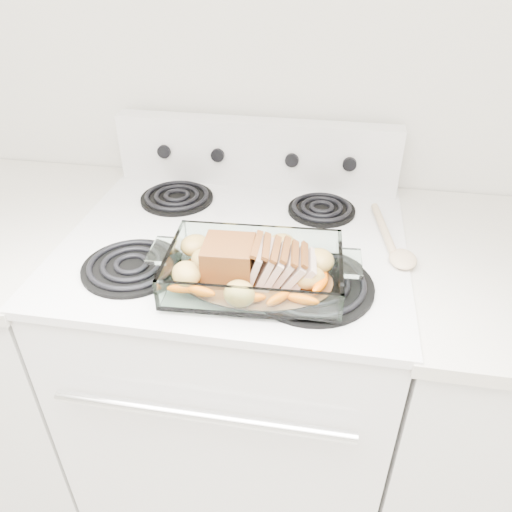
% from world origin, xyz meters
% --- Properties ---
extents(electric_range, '(0.78, 0.70, 1.12)m').
position_xyz_m(electric_range, '(0.00, 1.66, 0.48)').
color(electric_range, silver).
rests_on(electric_range, ground).
extents(counter_left, '(0.58, 0.68, 0.93)m').
position_xyz_m(counter_left, '(-0.67, 1.66, 0.47)').
color(counter_left, silver).
rests_on(counter_left, ground).
extents(counter_right, '(0.58, 0.68, 0.93)m').
position_xyz_m(counter_right, '(0.67, 1.66, 0.47)').
color(counter_right, silver).
rests_on(counter_right, ground).
extents(baking_dish, '(0.34, 0.22, 0.07)m').
position_xyz_m(baking_dish, '(0.07, 1.48, 0.96)').
color(baking_dish, silver).
rests_on(baking_dish, electric_range).
extents(pork_roast, '(0.22, 0.10, 0.08)m').
position_xyz_m(pork_roast, '(0.06, 1.48, 0.99)').
color(pork_roast, brown).
rests_on(pork_roast, baking_dish).
extents(roast_vegetables, '(0.38, 0.21, 0.05)m').
position_xyz_m(roast_vegetables, '(0.07, 1.52, 0.97)').
color(roast_vegetables, '#FF6500').
rests_on(roast_vegetables, baking_dish).
extents(wooden_spoon, '(0.09, 0.27, 0.02)m').
position_xyz_m(wooden_spoon, '(0.36, 1.67, 0.94)').
color(wooden_spoon, tan).
rests_on(wooden_spoon, electric_range).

